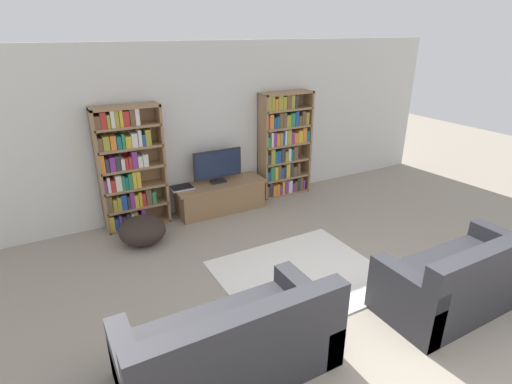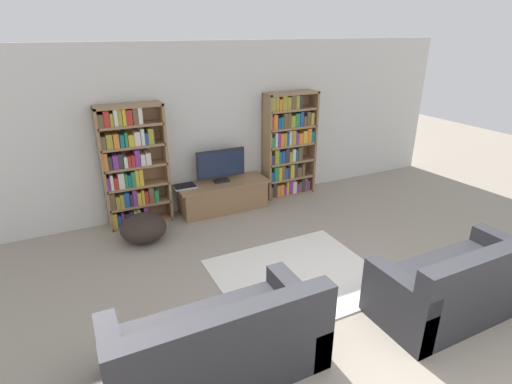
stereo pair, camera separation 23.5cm
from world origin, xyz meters
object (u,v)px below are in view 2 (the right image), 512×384
at_px(bookshelf_left, 131,166).
at_px(television, 221,165).
at_px(bookshelf_right, 288,146).
at_px(tv_stand, 223,196).
at_px(couch_left_sectional, 217,347).
at_px(beanbag_ottoman, 143,228).
at_px(couch_right_sofa, 458,286).
at_px(laptop, 184,186).

bearing_deg(bookshelf_left, television, -3.47).
relative_size(bookshelf_right, tv_stand, 1.22).
distance_m(couch_left_sectional, beanbag_ottoman, 2.65).
bearing_deg(bookshelf_right, couch_left_sectional, -128.38).
xyz_separation_m(bookshelf_right, couch_left_sectional, (-2.57, -3.24, -0.61)).
bearing_deg(television, tv_stand, -90.00).
bearing_deg(couch_right_sofa, bookshelf_left, 126.04).
bearing_deg(bookshelf_right, laptop, -178.25).
xyz_separation_m(television, couch_left_sectional, (-1.30, -3.16, -0.47)).
xyz_separation_m(bookshelf_right, couch_right_sofa, (-0.04, -3.56, -0.59)).
distance_m(bookshelf_right, tv_stand, 1.43).
bearing_deg(bookshelf_left, couch_left_sectional, -88.88).
relative_size(tv_stand, beanbag_ottoman, 2.33).
height_order(television, couch_right_sofa, television).
relative_size(bookshelf_left, couch_right_sofa, 1.01).
relative_size(television, beanbag_ottoman, 1.27).
bearing_deg(couch_right_sofa, tv_stand, 109.80).
xyz_separation_m(bookshelf_right, laptop, (-1.88, -0.06, -0.41)).
bearing_deg(laptop, couch_right_sofa, -62.28).
xyz_separation_m(television, beanbag_ottoman, (-1.38, -0.52, -0.57)).
distance_m(laptop, beanbag_ottoman, 0.99).
bearing_deg(laptop, beanbag_ottoman, -145.15).
distance_m(bookshelf_left, couch_left_sectional, 3.30).
relative_size(tv_stand, laptop, 4.28).
bearing_deg(tv_stand, bookshelf_right, 5.94).
distance_m(tv_stand, beanbag_ottoman, 1.45).
xyz_separation_m(bookshelf_left, couch_right_sofa, (2.59, -3.56, -0.61)).
height_order(couch_left_sectional, couch_right_sofa, couch_right_sofa).
distance_m(bookshelf_left, bookshelf_right, 2.63).
bearing_deg(beanbag_ottoman, bookshelf_left, 88.15).
bearing_deg(beanbag_ottoman, couch_left_sectional, -88.21).
height_order(television, beanbag_ottoman, television).
xyz_separation_m(bookshelf_right, television, (-1.27, -0.08, -0.14)).
height_order(laptop, beanbag_ottoman, laptop).
distance_m(tv_stand, television, 0.52).
bearing_deg(beanbag_ottoman, couch_right_sofa, -48.62).
distance_m(television, laptop, 0.66).
distance_m(tv_stand, laptop, 0.66).
bearing_deg(television, bookshelf_right, 3.57).
height_order(bookshelf_right, television, bookshelf_right).
bearing_deg(bookshelf_right, beanbag_ottoman, -167.34).
bearing_deg(couch_left_sectional, bookshelf_right, 51.62).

